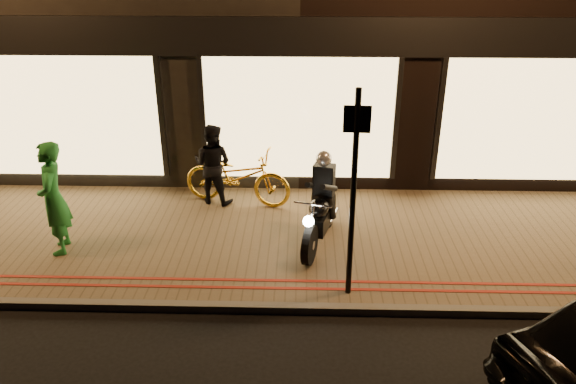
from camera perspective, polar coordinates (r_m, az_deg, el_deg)
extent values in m
plane|color=black|center=(8.02, 0.76, -12.31)|extent=(90.00, 90.00, 0.00)
cube|color=brown|center=(9.66, 0.96, -4.87)|extent=(50.00, 4.00, 0.12)
cube|color=#59544C|center=(8.02, 0.77, -11.76)|extent=(50.00, 0.14, 0.12)
cube|color=maroon|center=(8.31, 0.82, -9.77)|extent=(50.00, 0.06, 0.01)
cube|color=maroon|center=(8.48, 0.84, -9.00)|extent=(50.00, 0.06, 0.01)
cube|color=black|center=(10.49, 1.23, 15.50)|extent=(48.00, 0.12, 0.70)
cube|color=#FFD47F|center=(11.76, -21.53, 7.09)|extent=(3.60, 0.06, 2.38)
cube|color=#FFD47F|center=(10.83, 1.15, 7.42)|extent=(3.60, 0.06, 2.38)
cube|color=#FFD47F|center=(11.70, 23.93, 6.60)|extent=(3.60, 0.06, 2.38)
cylinder|color=black|center=(8.75, 2.20, -5.40)|extent=(0.28, 0.65, 0.64)
cylinder|color=black|center=(9.87, 4.15, -1.76)|extent=(0.28, 0.65, 0.64)
cylinder|color=silver|center=(8.75, 2.20, -5.40)|extent=(0.17, 0.17, 0.14)
cylinder|color=silver|center=(9.87, 4.15, -1.76)|extent=(0.17, 0.17, 0.14)
cube|color=black|center=(9.31, 3.32, -2.90)|extent=(0.44, 0.74, 0.30)
ellipsoid|color=black|center=(9.06, 3.17, -1.58)|extent=(0.45, 0.57, 0.29)
cube|color=black|center=(9.44, 3.80, -0.48)|extent=(0.36, 0.59, 0.09)
cylinder|color=silver|center=(8.59, 2.52, -1.28)|extent=(0.59, 0.19, 0.03)
cylinder|color=silver|center=(8.65, 2.32, -3.52)|extent=(0.13, 0.33, 0.71)
sphere|color=white|center=(8.46, 2.09, -2.99)|extent=(0.21, 0.21, 0.17)
cylinder|color=silver|center=(9.73, 4.63, -2.44)|extent=(0.21, 0.55, 0.07)
cube|color=black|center=(9.18, 3.67, 1.17)|extent=(0.39, 0.30, 0.55)
sphere|color=silver|center=(8.97, 3.65, 3.43)|extent=(0.32, 0.32, 0.26)
cylinder|color=black|center=(8.92, 2.20, 0.68)|extent=(0.17, 0.61, 0.34)
cylinder|color=black|center=(8.85, 4.20, 0.44)|extent=(0.32, 0.59, 0.34)
cylinder|color=black|center=(9.36, 2.71, -1.35)|extent=(0.13, 0.27, 0.46)
cylinder|color=black|center=(9.31, 4.38, -1.57)|extent=(0.25, 0.29, 0.46)
cylinder|color=black|center=(7.54, 6.61, -0.65)|extent=(0.09, 0.09, 3.00)
cube|color=black|center=(7.14, 7.04, 7.35)|extent=(0.35, 0.05, 0.35)
imported|color=gold|center=(10.64, -5.17, 1.56)|extent=(2.18, 1.17, 1.09)
imported|color=#227F31|center=(9.56, -22.74, -0.60)|extent=(0.60, 0.77, 1.86)
imported|color=black|center=(10.66, -7.67, 2.83)|extent=(0.89, 0.78, 1.55)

